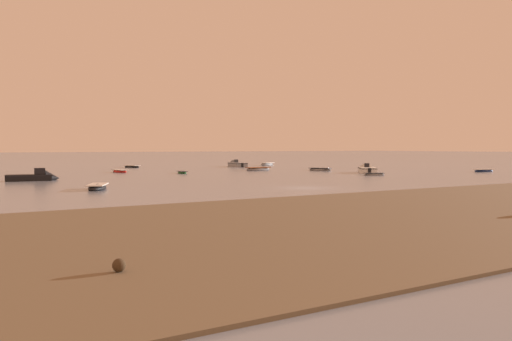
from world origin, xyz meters
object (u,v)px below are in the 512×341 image
Objects in this scene: rowboat_moored_0 at (374,174)px; rowboat_moored_9 at (267,164)px; motorboat_moored_2 at (37,178)px; rowboat_moored_1 at (120,171)px; motorboat_moored_3 at (367,170)px; rowboat_moored_7 at (97,187)px; rowboat_moored_4 at (484,171)px; rowboat_moored_2 at (258,169)px; rowboat_moored_3 at (320,170)px; motorboat_moored_0 at (236,165)px; rowboat_moored_8 at (132,167)px; rowboat_moored_6 at (182,173)px.

rowboat_moored_9 is at bearing 100.24° from rowboat_moored_0.
motorboat_moored_2 is 59.44m from rowboat_moored_9.
motorboat_moored_3 reaches higher than rowboat_moored_1.
rowboat_moored_7 is (-43.53, -11.14, -0.12)m from motorboat_moored_3.
rowboat_moored_2 is at bearing -33.17° from rowboat_moored_4.
rowboat_moored_3 is at bearing -33.94° from rowboat_moored_4.
motorboat_moored_0 reaches higher than motorboat_moored_3.
rowboat_moored_0 is at bearing -174.60° from rowboat_moored_8.
rowboat_moored_6 is at bearing 159.61° from rowboat_moored_8.
rowboat_moored_8 is at bearing -34.42° from rowboat_moored_9.
motorboat_moored_2 is at bearing -172.23° from rowboat_moored_0.
rowboat_moored_2 is at bearing 71.26° from motorboat_moored_3.
rowboat_moored_7 is at bearing 150.75° from rowboat_moored_1.
motorboat_moored_2 is at bearing 120.81° from motorboat_moored_3.
motorboat_moored_3 is 1.42× the size of rowboat_moored_7.
rowboat_moored_0 is 0.71× the size of rowboat_moored_8.
rowboat_moored_3 reaches higher than rowboat_moored_0.
motorboat_moored_3 reaches higher than rowboat_moored_8.
rowboat_moored_9 reaches higher than rowboat_moored_7.
rowboat_moored_9 reaches higher than rowboat_moored_0.
rowboat_moored_2 is 17.92m from motorboat_moored_3.
rowboat_moored_0 is 0.66× the size of rowboat_moored_7.
rowboat_moored_1 is 0.92× the size of rowboat_moored_8.
motorboat_moored_3 is (9.97, -14.89, 0.10)m from rowboat_moored_2.
rowboat_moored_2 reaches higher than rowboat_moored_3.
rowboat_moored_0 is at bearing -179.31° from motorboat_moored_3.
rowboat_moored_1 is 31.60m from rowboat_moored_3.
rowboat_moored_3 is (2.41, -23.20, -0.13)m from motorboat_moored_0.
rowboat_moored_3 is 23.06m from rowboat_moored_6.
rowboat_moored_2 is 26.44m from rowboat_moored_8.
rowboat_moored_2 reaches higher than rowboat_moored_0.
rowboat_moored_2 is (-5.09, 21.42, 0.08)m from rowboat_moored_0.
rowboat_moored_3 is 45.93m from rowboat_moored_7.
motorboat_moored_0 is 1.48× the size of rowboat_moored_7.
rowboat_moored_8 is at bearing 136.98° from rowboat_moored_0.
rowboat_moored_2 is (21.53, -5.13, 0.04)m from rowboat_moored_1.
rowboat_moored_8 is 29.08m from rowboat_moored_9.
rowboat_moored_1 is 37.32m from motorboat_moored_3.
rowboat_moored_9 reaches higher than rowboat_moored_1.
rowboat_moored_6 is at bearing 5.63° from rowboat_moored_2.
rowboat_moored_1 is 0.66× the size of motorboat_moored_2.
motorboat_moored_3 reaches higher than rowboat_moored_0.
rowboat_moored_6 is 29.78m from rowboat_moored_7.
rowboat_moored_3 is 1.06× the size of rowboat_moored_4.
rowboat_moored_4 is 46.37m from rowboat_moored_6.
motorboat_moored_3 reaches higher than rowboat_moored_4.
rowboat_moored_2 is at bearing 109.19° from rowboat_moored_6.
rowboat_moored_1 reaches higher than rowboat_moored_0.
motorboat_moored_3 is at bearing 72.52° from rowboat_moored_6.
rowboat_moored_2 is 10.13m from rowboat_moored_3.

